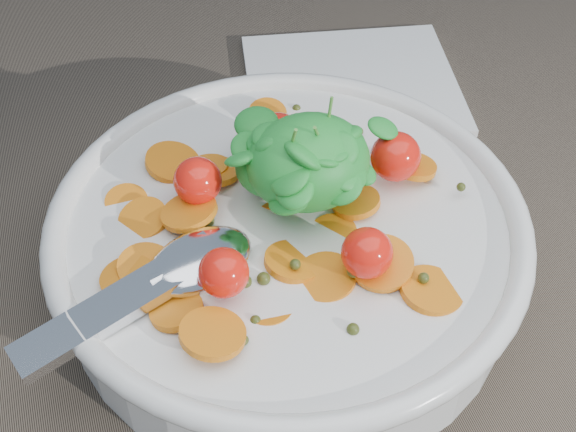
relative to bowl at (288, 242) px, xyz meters
name	(u,v)px	position (x,y,z in m)	size (l,w,h in m)	color
ground	(319,258)	(0.03, 0.01, -0.03)	(6.00, 6.00, 0.00)	brown
bowl	(288,242)	(0.00, 0.00, 0.00)	(0.31, 0.29, 0.12)	white
napkin	(352,84)	(0.11, 0.18, -0.03)	(0.17, 0.15, 0.01)	white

